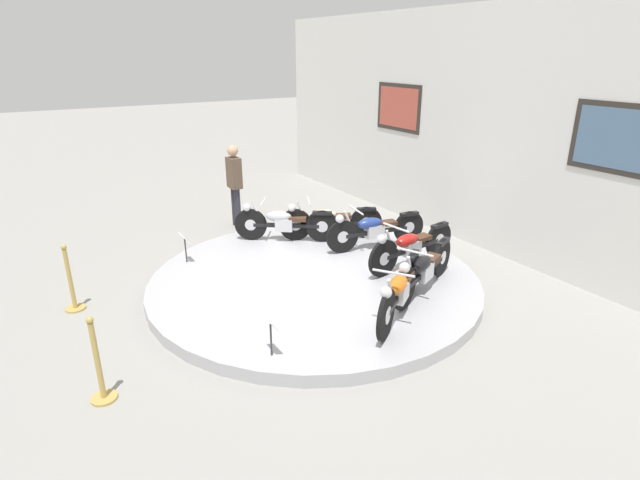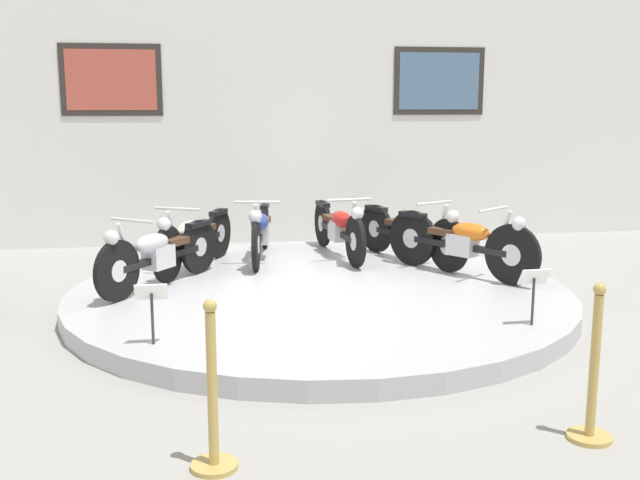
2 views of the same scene
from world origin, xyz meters
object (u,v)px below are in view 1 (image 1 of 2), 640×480
Objects in this scene: motorcycle_red at (411,245)px; info_placard_front_left at (185,242)px; motorcycle_orange at (400,289)px; stanchion_post_left_of_entry at (72,288)px; visitor_standing at (235,181)px; stanchion_post_right_of_entry at (99,373)px; motorcycle_cream at (329,220)px; info_placard_front_centre at (271,328)px; motorcycle_black at (424,269)px; motorcycle_blue at (374,228)px; motorcycle_silver at (284,222)px.

info_placard_front_left is (-2.12, -3.13, -0.01)m from motorcycle_red.
motorcycle_orange is 3.27× the size of info_placard_front_left.
visitor_standing is at bearing 122.63° from stanchion_post_left_of_entry.
info_placard_front_left is at bearing 147.05° from stanchion_post_right_of_entry.
motorcycle_orange reaches higher than motorcycle_cream.
info_placard_front_centre is 0.50× the size of stanchion_post_left_of_entry.
stanchion_post_left_of_entry is at bearing -119.03° from motorcycle_black.
motorcycle_blue is 3.32m from info_placard_front_left.
motorcycle_blue is 1.11× the size of visitor_standing.
stanchion_post_right_of_entry is (2.49, -4.48, -0.21)m from motorcycle_cream.
visitor_standing is (-1.74, -0.24, 0.45)m from motorcycle_silver.
stanchion_post_right_of_entry reaches higher than info_placard_front_centre.
motorcycle_red reaches higher than info_placard_front_left.
stanchion_post_right_of_entry reaches higher than motorcycle_silver.
motorcycle_blue is 1.89× the size of stanchion_post_left_of_entry.
motorcycle_silver is at bearing -179.96° from motorcycle_orange.
motorcycle_red and motorcycle_black have the same top height.
motorcycle_blue is 1.89× the size of stanchion_post_right_of_entry.
info_placard_front_left is at bearing -137.74° from motorcycle_black.
stanchion_post_left_of_entry is (-0.69, -4.95, -0.21)m from motorcycle_blue.
stanchion_post_right_of_entry is at bearing -32.95° from info_placard_front_left.
visitor_standing is 4.18m from stanchion_post_left_of_entry.
motorcycle_orange reaches higher than info_placard_front_left.
stanchion_post_right_of_entry reaches higher than motorcycle_cream.
motorcycle_blue is 5.00m from stanchion_post_left_of_entry.
visitor_standing is (-2.10, -1.01, 0.44)m from motorcycle_cream.
motorcycle_cream reaches higher than motorcycle_blue.
motorcycle_silver is at bearing 97.41° from stanchion_post_left_of_entry.
motorcycle_red is at bearing 14.40° from motorcycle_cream.
motorcycle_red reaches higher than info_placard_front_centre.
motorcycle_cream is 1.07× the size of motorcycle_orange.
info_placard_front_left is at bearing -124.11° from motorcycle_red.
motorcycle_orange is (2.97, -0.76, 0.02)m from motorcycle_cream.
motorcycle_blue is (0.81, 0.46, -0.00)m from motorcycle_cream.
motorcycle_silver is 3.80m from info_placard_front_centre.
motorcycle_black reaches higher than info_placard_front_centre.
motorcycle_cream is 1.03× the size of visitor_standing.
motorcycle_red is 3.82× the size of info_placard_front_left.
stanchion_post_left_of_entry is at bearing -76.33° from info_placard_front_left.
visitor_standing reaches higher than motorcycle_silver.
motorcycle_cream is 0.93× the size of motorcycle_blue.
motorcycle_red is 1.91× the size of stanchion_post_right_of_entry.
motorcycle_black is at bearing 115.25° from motorcycle_orange.
motorcycle_silver is at bearing 91.25° from info_placard_front_left.
stanchion_post_right_of_entry is at bearing -103.67° from info_placard_front_centre.
motorcycle_silver is at bearing 150.03° from info_placard_front_centre.
motorcycle_cream reaches higher than info_placard_front_left.
motorcycle_orange is 1.63× the size of stanchion_post_left_of_entry.
motorcycle_blue is at bearing 124.13° from info_placard_front_centre.
motorcycle_black is at bearing -14.39° from motorcycle_blue.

